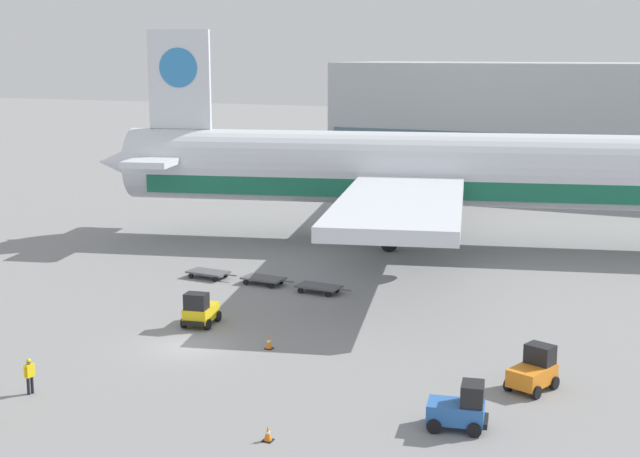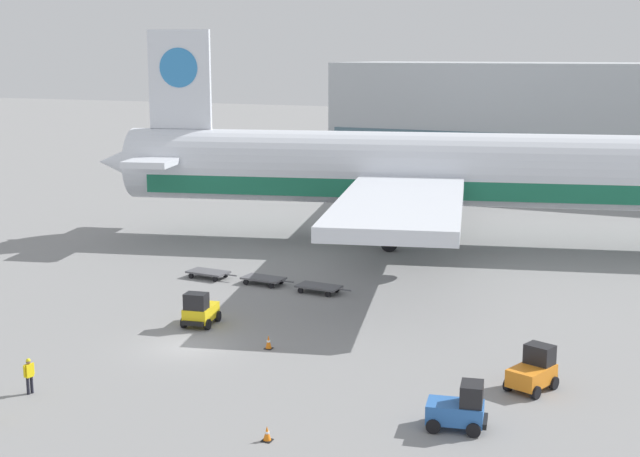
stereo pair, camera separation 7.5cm
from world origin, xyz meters
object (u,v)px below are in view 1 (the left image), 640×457
traffic_cone_near (269,342)px  traffic_cone_far (268,434)px  baggage_tug_far (200,310)px  ground_crew_near (29,373)px  baggage_dolly_second (264,279)px  baggage_tug_foreground (460,408)px  baggage_dolly_lead (208,273)px  baggage_dolly_third (319,287)px  airplane_main (436,172)px  baggage_tug_mid (534,371)px

traffic_cone_near → traffic_cone_far: size_ratio=1.18×
baggage_tug_far → ground_crew_near: baggage_tug_far is taller
baggage_dolly_second → baggage_tug_foreground: bearing=-40.3°
baggage_dolly_lead → baggage_dolly_second: (4.24, 0.02, 0.00)m
baggage_dolly_third → airplane_main: bearing=85.4°
baggage_tug_mid → baggage_dolly_second: bearing=79.2°
baggage_dolly_second → traffic_cone_near: traffic_cone_near is taller
baggage_dolly_third → traffic_cone_far: traffic_cone_far is taller
traffic_cone_near → baggage_tug_far: bearing=159.2°
baggage_tug_foreground → baggage_tug_far: size_ratio=1.01×
baggage_dolly_lead → ground_crew_near: size_ratio=2.23×
baggage_tug_far → baggage_dolly_third: baggage_tug_far is taller
baggage_tug_far → baggage_dolly_second: (-0.90, 9.53, -0.49)m
baggage_dolly_third → baggage_tug_mid: bearing=-31.9°
baggage_tug_foreground → baggage_dolly_lead: 28.24m
baggage_dolly_second → baggage_tug_far: bearing=-81.0°
ground_crew_near → baggage_dolly_second: bearing=9.9°
traffic_cone_near → baggage_dolly_lead: bearing=132.4°
baggage_tug_mid → airplane_main: bearing=44.3°
baggage_dolly_second → ground_crew_near: size_ratio=2.23×
ground_crew_near → baggage_tug_mid: bearing=-52.9°
baggage_dolly_second → traffic_cone_far: size_ratio=6.03×
traffic_cone_far → baggage_tug_far: bearing=131.0°
baggage_tug_foreground → baggage_tug_mid: same height
traffic_cone_near → baggage_dolly_second: bearing=118.6°
baggage_tug_foreground → baggage_tug_far: bearing=144.9°
baggage_tug_foreground → baggage_dolly_lead: size_ratio=0.71×
airplane_main → baggage_dolly_lead: 20.93m
airplane_main → baggage_dolly_lead: (-10.97, -16.97, -5.45)m
baggage_tug_foreground → baggage_dolly_third: (-13.82, 16.92, -0.49)m
airplane_main → baggage_dolly_lead: airplane_main is taller
baggage_tug_mid → traffic_cone_near: (-13.67, 0.11, -0.52)m
airplane_main → baggage_tug_mid: airplane_main is taller
baggage_tug_mid → baggage_dolly_second: (-19.98, 11.69, -0.49)m
airplane_main → baggage_tug_far: (-5.82, -26.48, -4.96)m
airplane_main → baggage_tug_mid: 31.95m
traffic_cone_far → baggage_dolly_third: bearing=108.7°
baggage_tug_far → traffic_cone_far: baggage_tug_far is taller
traffic_cone_near → traffic_cone_far: 11.23m
baggage_tug_far → traffic_cone_far: bearing=31.3°
traffic_cone_far → traffic_cone_near: bearing=116.9°
baggage_dolly_second → ground_crew_near: 21.53m
baggage_dolly_second → baggage_dolly_third: (4.22, -0.44, 0.00)m
baggage_tug_foreground → traffic_cone_far: bearing=-158.1°
baggage_dolly_lead → traffic_cone_near: (10.55, -11.56, -0.03)m
baggage_dolly_second → traffic_cone_near: (6.30, -11.58, -0.03)m
ground_crew_near → baggage_tug_foreground: bearing=-65.8°
baggage_tug_far → traffic_cone_far: 15.99m
airplane_main → baggage_tug_far: airplane_main is taller
baggage_tug_mid → baggage_dolly_lead: bearing=83.8°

